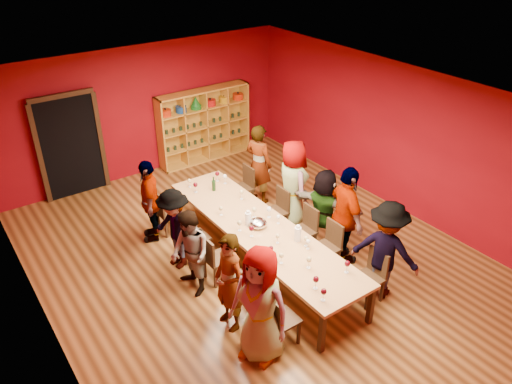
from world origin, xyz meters
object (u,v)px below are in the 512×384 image
Objects in this scene: tasting_table at (260,230)px; person_right_1 at (346,216)px; person_left_2 at (190,253)px; chair_person_right_4 at (244,184)px; chair_person_right_0 at (372,273)px; person_right_3 at (293,185)px; chair_person_right_1 at (329,243)px; chair_person_right_3 at (278,208)px; chair_person_left_0 at (278,318)px; spittoon_bowl at (258,223)px; person_right_2 at (324,208)px; chair_person_left_3 at (192,236)px; person_left_4 at (150,200)px; person_left_1 at (229,283)px; shelving_unit at (203,122)px; chair_person_left_4 at (165,210)px; wine_bottle at (214,185)px; person_left_0 at (260,305)px; person_left_3 at (175,229)px; person_right_4 at (259,164)px; chair_person_left_2 at (214,257)px; chair_person_left_1 at (249,290)px; person_right_0 at (386,250)px; chair_person_right_2 at (306,227)px.

person_right_1 is (1.26, -0.78, 0.22)m from tasting_table.
chair_person_right_4 is at bearing 130.87° from person_left_2.
chair_person_right_0 is 0.49× the size of person_right_3.
tasting_table is at bearing -116.60° from chair_person_right_4.
chair_person_right_3 is (0.00, 1.44, 0.00)m from chair_person_right_1.
spittoon_bowl is at bearing 62.77° from chair_person_left_0.
tasting_table is 2.96× the size of person_right_2.
chair_person_left_3 is 1.00× the size of chair_person_right_3.
person_left_4 is 5.26× the size of spittoon_bowl.
person_left_1 is at bearing 133.24° from person_right_3.
shelving_unit is at bearing 71.76° from spittoon_bowl.
chair_person_left_3 is at bearing -90.00° from chair_person_left_4.
wine_bottle is at bearing -164.74° from chair_person_right_4.
person_left_0 is at bearing -95.08° from chair_person_left_4.
person_left_3 is 2.15m from chair_person_right_3.
person_right_4 is (2.50, 3.52, -0.04)m from person_left_0.
chair_person_left_1 is at bearing -90.00° from chair_person_left_2.
person_right_4 is (2.19, 2.79, 0.37)m from chair_person_left_1.
wine_bottle is at bearing 16.87° from person_right_2.
person_left_3 is at bearing 129.56° from chair_person_right_0.
person_right_2 is (2.23, -0.96, 0.27)m from chair_person_left_3.
person_right_1 reaches higher than chair_person_right_4.
person_left_0 reaches higher than chair_person_left_1.
person_right_0 reaches higher than chair_person_right_2.
chair_person_left_3 and chair_person_right_0 have the same top height.
wine_bottle is at bearing 73.96° from chair_person_left_0.
person_right_1 reaches higher than chair_person_right_1.
person_right_2 is at bearing 34.64° from chair_person_left_0.
person_left_0 is 2.03× the size of chair_person_left_1.
shelving_unit reaches higher than person_right_4.
chair_person_left_4 is 1.00× the size of chair_person_right_2.
person_right_1 is (0.35, 1.00, 0.43)m from chair_person_right_0.
person_left_3 is (-2.62, -3.52, -0.23)m from shelving_unit.
chair_person_left_3 is 2.41m from chair_person_right_1.
chair_person_left_1 is at bearing -113.57° from shelving_unit.
person_left_1 is at bearing 115.09° from chair_person_left_0.
chair_person_left_4 is at bearing 169.24° from person_left_2.
person_right_4 is (1.28, 1.82, 0.17)m from tasting_table.
person_left_4 is at bearing 168.02° from wine_bottle.
person_right_3 is (0.34, 0.00, 0.41)m from chair_person_right_3.
chair_person_left_2 is at bearing 158.80° from person_left_1.
chair_person_left_0 and chair_person_right_1 have the same top height.
chair_person_left_4 is at bearing 114.91° from person_left_4.
person_left_2 is 5.09× the size of wine_bottle.
person_right_2 is at bearing -30.59° from person_right_0.
shelving_unit is 5.15m from chair_person_right_1.
chair_person_right_0 is 1.00× the size of chair_person_right_2.
chair_person_right_0 is at bearing -63.28° from chair_person_left_4.
chair_person_right_4 is 0.51× the size of person_right_4.
chair_person_left_2 is 2.84m from person_right_4.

